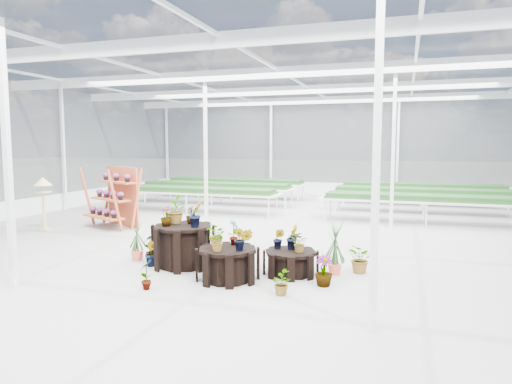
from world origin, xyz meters
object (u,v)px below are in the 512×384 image
(plinth_tall, at_px, (183,246))
(plinth_mid, at_px, (228,264))
(plinth_low, at_px, (291,263))
(shelf_rack, at_px, (111,197))
(bird_table, at_px, (44,204))

(plinth_tall, xyz_separation_m, plinth_mid, (1.20, -0.60, -0.12))
(plinth_low, height_order, shelf_rack, shelf_rack)
(plinth_mid, relative_size, bird_table, 0.73)
(plinth_mid, xyz_separation_m, shelf_rack, (-5.20, 3.83, 0.60))
(plinth_low, distance_m, shelf_rack, 6.98)
(plinth_mid, xyz_separation_m, bird_table, (-6.70, 2.78, 0.47))
(plinth_tall, distance_m, plinth_low, 2.21)
(plinth_low, bearing_deg, plinth_tall, -177.40)
(bird_table, bearing_deg, plinth_tall, -18.34)
(plinth_tall, relative_size, plinth_low, 1.22)
(plinth_tall, xyz_separation_m, shelf_rack, (-4.00, 3.23, 0.47))
(plinth_tall, relative_size, shelf_rack, 0.69)
(plinth_mid, bearing_deg, plinth_low, 34.99)
(plinth_low, xyz_separation_m, bird_table, (-7.70, 2.08, 0.54))
(plinth_mid, bearing_deg, plinth_tall, 153.43)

